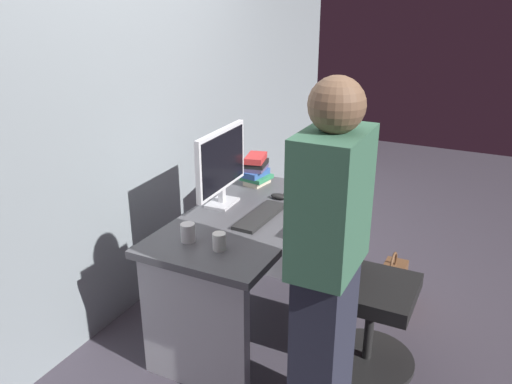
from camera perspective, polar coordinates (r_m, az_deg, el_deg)
ground_plane at (r=3.33m, az=-0.80°, el=-14.13°), size 9.00×9.00×0.00m
wall_back at (r=3.20m, az=-14.45°, el=12.96°), size 6.40×0.10×3.00m
desk at (r=3.06m, az=-0.84°, el=-6.52°), size 1.32×0.68×0.73m
office_chair at (r=2.87m, az=11.48°, el=-10.71°), size 0.52×0.52×0.94m
person_at_desk at (r=2.22m, az=7.82°, el=-8.26°), size 0.40×0.24×1.64m
monitor at (r=3.03m, az=-3.80°, el=3.16°), size 0.54×0.15×0.46m
keyboard at (r=2.93m, az=0.51°, el=-2.61°), size 0.43×0.14×0.02m
mouse at (r=3.19m, az=2.49°, el=-0.47°), size 0.06×0.10×0.03m
cup_near_keyboard at (r=2.57m, az=-4.03°, el=-5.43°), size 0.07×0.07×0.09m
cup_by_monitor at (r=2.67m, az=-7.46°, el=-4.43°), size 0.07×0.07×0.10m
book_stack at (r=3.41m, az=-0.02°, el=2.47°), size 0.23×0.19×0.19m
cell_phone at (r=3.25m, az=4.39°, el=-0.33°), size 0.09×0.15×0.01m
handbag at (r=3.53m, az=14.54°, el=-9.95°), size 0.34×0.14×0.38m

